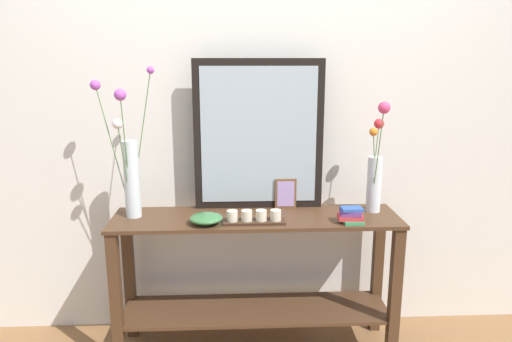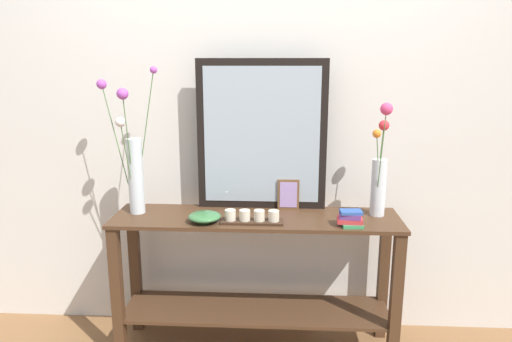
{
  "view_description": "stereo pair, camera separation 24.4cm",
  "coord_description": "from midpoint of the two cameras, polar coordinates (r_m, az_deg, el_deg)",
  "views": [
    {
      "loc": [
        -0.11,
        -2.38,
        1.59
      ],
      "look_at": [
        0.0,
        0.0,
        1.03
      ],
      "focal_mm": 33.0,
      "sensor_mm": 36.0,
      "label": 1
    },
    {
      "loc": [
        0.13,
        -2.37,
        1.59
      ],
      "look_at": [
        0.0,
        0.0,
        1.03
      ],
      "focal_mm": 33.0,
      "sensor_mm": 36.0,
      "label": 2
    }
  ],
  "objects": [
    {
      "name": "tall_vase_left",
      "position": [
        2.54,
        -12.04,
        0.83
      ],
      "size": [
        0.33,
        0.18,
        0.78
      ],
      "color": "silver",
      "rests_on": "console_table"
    },
    {
      "name": "picture_frame_small",
      "position": [
        2.62,
        6.62,
        -2.89
      ],
      "size": [
        0.12,
        0.01,
        0.17
      ],
      "color": "brown",
      "rests_on": "console_table"
    },
    {
      "name": "console_table",
      "position": [
        2.62,
        2.72,
        -11.67
      ],
      "size": [
        1.53,
        0.39,
        0.78
      ],
      "color": "#472D1C",
      "rests_on": "ground"
    },
    {
      "name": "mirror_leaning",
      "position": [
        2.57,
        3.43,
        4.31
      ],
      "size": [
        0.71,
        0.03,
        0.82
      ],
      "color": "black",
      "rests_on": "console_table"
    },
    {
      "name": "decorative_bowl",
      "position": [
        2.42,
        -3.37,
        -5.59
      ],
      "size": [
        0.17,
        0.17,
        0.05
      ],
      "color": "#38703D",
      "rests_on": "console_table"
    },
    {
      "name": "vase_right",
      "position": [
        2.57,
        17.39,
        -0.41
      ],
      "size": [
        0.1,
        0.2,
        0.61
      ],
      "color": "silver",
      "rests_on": "console_table"
    },
    {
      "name": "wall_back",
      "position": [
        2.7,
        2.99,
        8.16
      ],
      "size": [
        6.4,
        0.08,
        2.7
      ],
      "primitive_type": "cube",
      "color": "silver",
      "rests_on": "ground"
    },
    {
      "name": "book_stack",
      "position": [
        2.43,
        14.25,
        -5.66
      ],
      "size": [
        0.13,
        0.1,
        0.08
      ],
      "color": "#388E56",
      "rests_on": "console_table"
    },
    {
      "name": "candle_tray",
      "position": [
        2.4,
        2.43,
        -5.7
      ],
      "size": [
        0.32,
        0.09,
        0.07
      ],
      "color": "#382316",
      "rests_on": "console_table"
    }
  ]
}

